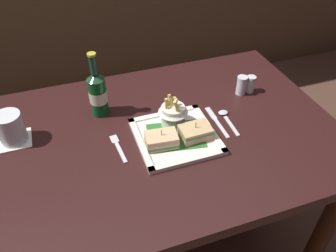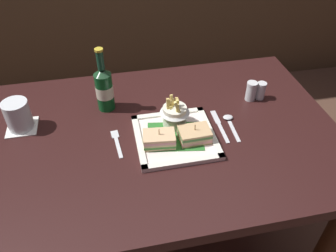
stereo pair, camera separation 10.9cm
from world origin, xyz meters
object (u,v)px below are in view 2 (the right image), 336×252
object	(u,v)px
knife	(219,125)
salt_shaker	(251,92)
dining_table	(161,154)
sandwich_half_right	(194,135)
water_glass	(19,117)
square_plate	(175,137)
pepper_shaker	(261,92)
spoon	(230,121)
fries_cup	(175,113)
sandwich_half_left	(159,139)
beer_bottle	(104,88)
fork	(117,142)

from	to	relation	value
knife	salt_shaker	distance (m)	0.20
dining_table	salt_shaker	bearing A→B (deg)	17.74
sandwich_half_right	water_glass	size ratio (longest dim) A/B	0.98
square_plate	pepper_shaker	xyz separation A→B (m)	(0.36, 0.16, 0.02)
water_glass	salt_shaker	distance (m)	0.82
knife	spoon	size ratio (longest dim) A/B	1.24
sandwich_half_right	salt_shaker	xyz separation A→B (m)	(0.27, 0.18, 0.00)
fries_cup	spoon	xyz separation A→B (m)	(0.19, -0.01, -0.06)
dining_table	fries_cup	xyz separation A→B (m)	(0.05, 0.01, 0.17)
sandwich_half_right	water_glass	distance (m)	0.58
square_plate	spoon	xyz separation A→B (m)	(0.20, 0.04, -0.00)
sandwich_half_left	beer_bottle	xyz separation A→B (m)	(-0.15, 0.24, 0.06)
fries_cup	water_glass	xyz separation A→B (m)	(-0.51, 0.10, -0.02)
sandwich_half_right	pepper_shaker	world-z (taller)	sandwich_half_right
beer_bottle	knife	distance (m)	0.42
sandwich_half_right	water_glass	world-z (taller)	water_glass
water_glass	knife	bearing A→B (deg)	-10.51
fries_cup	pepper_shaker	size ratio (longest dim) A/B	1.79
pepper_shaker	fries_cup	bearing A→B (deg)	-163.98
dining_table	salt_shaker	world-z (taller)	salt_shaker
water_glass	spoon	distance (m)	0.71
fries_cup	pepper_shaker	world-z (taller)	fries_cup
fork	sandwich_half_right	bearing A→B (deg)	-10.78
beer_bottle	knife	world-z (taller)	beer_bottle
sandwich_half_right	knife	world-z (taller)	sandwich_half_right
beer_bottle	dining_table	bearing A→B (deg)	-45.74
square_plate	salt_shaker	distance (m)	0.36
dining_table	spoon	distance (m)	0.27
square_plate	sandwich_half_left	distance (m)	0.07
beer_bottle	pepper_shaker	bearing A→B (deg)	-5.70
square_plate	spoon	world-z (taller)	square_plate
pepper_shaker	dining_table	bearing A→B (deg)	-163.90
dining_table	fries_cup	bearing A→B (deg)	16.66
spoon	sandwich_half_left	bearing A→B (deg)	-164.95
dining_table	fries_cup	distance (m)	0.17
sandwich_half_right	pepper_shaker	distance (m)	0.36
dining_table	sandwich_half_right	size ratio (longest dim) A/B	12.06
square_plate	knife	xyz separation A→B (m)	(0.16, 0.04, -0.00)
sandwich_half_right	square_plate	bearing A→B (deg)	155.60
knife	beer_bottle	bearing A→B (deg)	154.38
spoon	pepper_shaker	xyz separation A→B (m)	(0.16, 0.11, 0.02)
dining_table	sandwich_half_left	world-z (taller)	sandwich_half_left
square_plate	fries_cup	bearing A→B (deg)	79.57
sandwich_half_right	beer_bottle	bearing A→B (deg)	137.70
dining_table	square_plate	xyz separation A→B (m)	(0.04, -0.04, 0.11)
sandwich_half_right	beer_bottle	world-z (taller)	beer_bottle
square_plate	water_glass	xyz separation A→B (m)	(-0.50, 0.16, 0.04)
sandwich_half_right	salt_shaker	size ratio (longest dim) A/B	1.34
water_glass	fork	distance (m)	0.34
water_glass	salt_shaker	xyz separation A→B (m)	(0.82, -0.00, -0.01)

